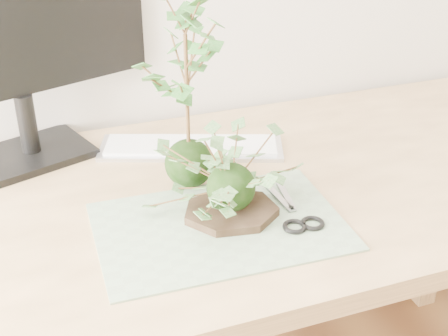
{
  "coord_description": "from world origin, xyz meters",
  "views": [
    {
      "loc": [
        -0.32,
        0.27,
        1.35
      ],
      "look_at": [
        0.0,
        1.14,
        0.84
      ],
      "focal_mm": 50.0,
      "sensor_mm": 36.0,
      "label": 1
    }
  ],
  "objects": [
    {
      "name": "ivy_kokedama",
      "position": [
        0.01,
        1.14,
        0.84
      ],
      "size": [
        0.29,
        0.29,
        0.17
      ],
      "rotation": [
        0.0,
        0.0,
        -0.23
      ],
      "color": "black",
      "rests_on": "stone_dish"
    },
    {
      "name": "maple_kokedama",
      "position": [
        -0.02,
        1.27,
        1.01
      ],
      "size": [
        0.26,
        0.26,
        0.39
      ],
      "rotation": [
        0.0,
        0.0,
        -0.28
      ],
      "color": "black",
      "rests_on": "desk"
    },
    {
      "name": "stone_dish",
      "position": [
        0.01,
        1.14,
        0.75
      ],
      "size": [
        0.2,
        0.2,
        0.01
      ],
      "primitive_type": "cylinder",
      "rotation": [
        0.0,
        0.0,
        -0.17
      ],
      "color": "black",
      "rests_on": "cutting_mat"
    },
    {
      "name": "keyboard",
      "position": [
        0.02,
        1.41,
        0.75
      ],
      "size": [
        0.4,
        0.24,
        0.02
      ],
      "rotation": [
        0.0,
        0.0,
        -0.36
      ],
      "color": "silver",
      "rests_on": "desk"
    },
    {
      "name": "desk",
      "position": [
        0.08,
        1.23,
        0.65
      ],
      "size": [
        1.6,
        0.7,
        0.74
      ],
      "color": "tan",
      "rests_on": "ground_plane"
    },
    {
      "name": "monitor",
      "position": [
        -0.3,
        1.5,
        1.03
      ],
      "size": [
        0.55,
        0.23,
        0.5
      ],
      "rotation": [
        0.0,
        0.0,
        0.33
      ],
      "color": "black",
      "rests_on": "desk"
    },
    {
      "name": "cutting_mat",
      "position": [
        -0.02,
        1.11,
        0.74
      ],
      "size": [
        0.43,
        0.3,
        0.0
      ],
      "primitive_type": "cube",
      "rotation": [
        0.0,
        0.0,
        -0.04
      ],
      "color": "gray",
      "rests_on": "desk"
    },
    {
      "name": "scissors",
      "position": [
        0.12,
        1.08,
        0.75
      ],
      "size": [
        0.08,
        0.17,
        0.01
      ],
      "rotation": [
        0.0,
        0.0,
        -0.05
      ],
      "color": "#97979F",
      "rests_on": "cutting_mat"
    }
  ]
}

